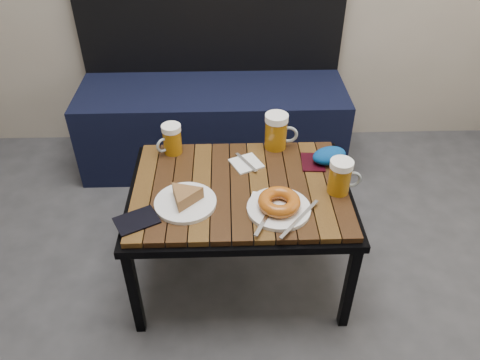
{
  "coord_description": "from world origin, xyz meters",
  "views": [
    {
      "loc": [
        0.14,
        -0.49,
        1.56
      ],
      "look_at": [
        0.18,
        0.89,
        0.5
      ],
      "focal_mm": 35.0,
      "sensor_mm": 36.0,
      "label": 1
    }
  ],
  "objects_px": {
    "beer_mug_centre": "(277,131)",
    "plate_bagel": "(279,205)",
    "plate_pie": "(185,199)",
    "passport_burgundy": "(313,162)",
    "knit_pouch": "(329,156)",
    "beer_mug_right": "(341,176)",
    "bench": "(213,116)",
    "beer_mug_left": "(172,139)",
    "passport_navy": "(137,220)",
    "cafe_table": "(240,195)"
  },
  "relations": [
    {
      "from": "beer_mug_centre",
      "to": "plate_bagel",
      "type": "height_order",
      "value": "beer_mug_centre"
    },
    {
      "from": "plate_pie",
      "to": "beer_mug_centre",
      "type": "bearing_deg",
      "value": 45.12
    },
    {
      "from": "beer_mug_centre",
      "to": "passport_burgundy",
      "type": "distance_m",
      "value": 0.2
    },
    {
      "from": "plate_pie",
      "to": "knit_pouch",
      "type": "height_order",
      "value": "same"
    },
    {
      "from": "plate_pie",
      "to": "beer_mug_right",
      "type": "bearing_deg",
      "value": 5.79
    },
    {
      "from": "bench",
      "to": "plate_pie",
      "type": "height_order",
      "value": "bench"
    },
    {
      "from": "beer_mug_left",
      "to": "knit_pouch",
      "type": "height_order",
      "value": "beer_mug_left"
    },
    {
      "from": "passport_navy",
      "to": "passport_burgundy",
      "type": "xyz_separation_m",
      "value": [
        0.66,
        0.32,
        -0.0
      ]
    },
    {
      "from": "bench",
      "to": "plate_bagel",
      "type": "xyz_separation_m",
      "value": [
        0.25,
        -1.02,
        0.23
      ]
    },
    {
      "from": "passport_navy",
      "to": "plate_bagel",
      "type": "bearing_deg",
      "value": 66.53
    },
    {
      "from": "plate_bagel",
      "to": "passport_navy",
      "type": "distance_m",
      "value": 0.49
    },
    {
      "from": "plate_pie",
      "to": "plate_bagel",
      "type": "xyz_separation_m",
      "value": [
        0.33,
        -0.04,
        0.0
      ]
    },
    {
      "from": "plate_bagel",
      "to": "passport_navy",
      "type": "xyz_separation_m",
      "value": [
        -0.49,
        -0.04,
        -0.02
      ]
    },
    {
      "from": "plate_bagel",
      "to": "passport_navy",
      "type": "height_order",
      "value": "plate_bagel"
    },
    {
      "from": "plate_pie",
      "to": "passport_navy",
      "type": "bearing_deg",
      "value": -152.48
    },
    {
      "from": "bench",
      "to": "plate_bagel",
      "type": "relative_size",
      "value": 5.14
    },
    {
      "from": "plate_bagel",
      "to": "passport_navy",
      "type": "bearing_deg",
      "value": -175.29
    },
    {
      "from": "plate_pie",
      "to": "passport_navy",
      "type": "height_order",
      "value": "plate_pie"
    },
    {
      "from": "beer_mug_right",
      "to": "passport_burgundy",
      "type": "height_order",
      "value": "beer_mug_right"
    },
    {
      "from": "beer_mug_left",
      "to": "beer_mug_centre",
      "type": "relative_size",
      "value": 0.83
    },
    {
      "from": "beer_mug_right",
      "to": "plate_pie",
      "type": "distance_m",
      "value": 0.57
    },
    {
      "from": "cafe_table",
      "to": "knit_pouch",
      "type": "height_order",
      "value": "knit_pouch"
    },
    {
      "from": "cafe_table",
      "to": "beer_mug_centre",
      "type": "relative_size",
      "value": 5.51
    },
    {
      "from": "beer_mug_left",
      "to": "plate_pie",
      "type": "xyz_separation_m",
      "value": [
        0.07,
        -0.33,
        -0.04
      ]
    },
    {
      "from": "bench",
      "to": "cafe_table",
      "type": "distance_m",
      "value": 0.9
    },
    {
      "from": "bench",
      "to": "passport_navy",
      "type": "xyz_separation_m",
      "value": [
        -0.24,
        -1.06,
        0.2
      ]
    },
    {
      "from": "beer_mug_centre",
      "to": "passport_burgundy",
      "type": "relative_size",
      "value": 1.22
    },
    {
      "from": "plate_pie",
      "to": "passport_burgundy",
      "type": "distance_m",
      "value": 0.55
    },
    {
      "from": "beer_mug_right",
      "to": "plate_pie",
      "type": "bearing_deg",
      "value": -172.54
    },
    {
      "from": "bench",
      "to": "passport_burgundy",
      "type": "relative_size",
      "value": 11.21
    },
    {
      "from": "passport_navy",
      "to": "cafe_table",
      "type": "bearing_deg",
      "value": 88.8
    },
    {
      "from": "plate_pie",
      "to": "passport_burgundy",
      "type": "xyz_separation_m",
      "value": [
        0.49,
        0.24,
        -0.02
      ]
    },
    {
      "from": "beer_mug_right",
      "to": "passport_navy",
      "type": "relative_size",
      "value": 0.95
    },
    {
      "from": "cafe_table",
      "to": "beer_mug_left",
      "type": "height_order",
      "value": "beer_mug_left"
    },
    {
      "from": "bench",
      "to": "cafe_table",
      "type": "height_order",
      "value": "bench"
    },
    {
      "from": "beer_mug_centre",
      "to": "plate_pie",
      "type": "height_order",
      "value": "beer_mug_centre"
    },
    {
      "from": "beer_mug_centre",
      "to": "beer_mug_right",
      "type": "bearing_deg",
      "value": -50.83
    },
    {
      "from": "beer_mug_left",
      "to": "beer_mug_right",
      "type": "xyz_separation_m",
      "value": [
        0.63,
        -0.28,
        0.0
      ]
    },
    {
      "from": "plate_pie",
      "to": "knit_pouch",
      "type": "distance_m",
      "value": 0.61
    },
    {
      "from": "beer_mug_right",
      "to": "knit_pouch",
      "type": "relative_size",
      "value": 0.95
    },
    {
      "from": "knit_pouch",
      "to": "bench",
      "type": "bearing_deg",
      "value": 123.21
    },
    {
      "from": "plate_bagel",
      "to": "plate_pie",
      "type": "bearing_deg",
      "value": 172.43
    },
    {
      "from": "plate_pie",
      "to": "passport_navy",
      "type": "relative_size",
      "value": 1.57
    },
    {
      "from": "beer_mug_right",
      "to": "passport_burgundy",
      "type": "relative_size",
      "value": 1.08
    },
    {
      "from": "beer_mug_left",
      "to": "passport_burgundy",
      "type": "distance_m",
      "value": 0.58
    },
    {
      "from": "cafe_table",
      "to": "beer_mug_centre",
      "type": "distance_m",
      "value": 0.33
    },
    {
      "from": "beer_mug_left",
      "to": "passport_navy",
      "type": "distance_m",
      "value": 0.43
    },
    {
      "from": "cafe_table",
      "to": "plate_bagel",
      "type": "height_order",
      "value": "plate_bagel"
    },
    {
      "from": "beer_mug_right",
      "to": "beer_mug_left",
      "type": "bearing_deg",
      "value": 158.14
    },
    {
      "from": "bench",
      "to": "beer_mug_left",
      "type": "xyz_separation_m",
      "value": [
        -0.15,
        -0.64,
        0.26
      ]
    }
  ]
}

